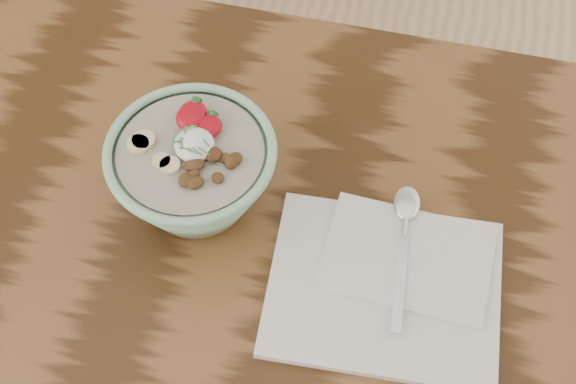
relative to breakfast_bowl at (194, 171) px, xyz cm
name	(u,v)px	position (x,y,z in cm)	size (l,w,h in cm)	color
table	(151,292)	(-4.64, -9.77, -16.24)	(160.00, 90.00, 75.00)	#39200E
breakfast_bowl	(194,171)	(0.00, 0.00, 0.00)	(20.59, 20.59, 13.33)	#89B891
napkin	(389,282)	(25.71, -6.19, -6.23)	(28.81, 23.82, 1.70)	silver
spoon	(405,222)	(26.35, 1.60, -4.81)	(3.84, 20.20, 1.05)	silver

